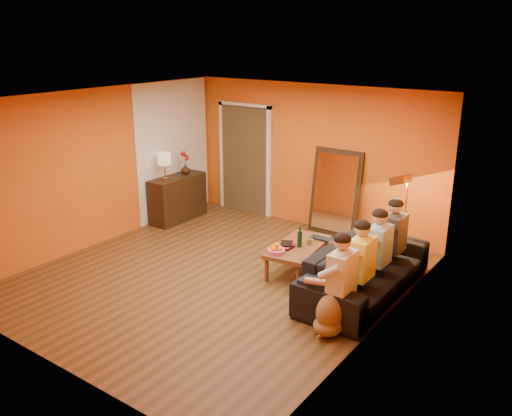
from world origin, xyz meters
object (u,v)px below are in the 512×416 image
Objects in this scene: sideboard at (178,198)px; coffee_table at (298,258)px; person_mid_left at (361,266)px; laptop at (320,240)px; floor_lamp at (404,224)px; sofa at (366,270)px; tumbler at (309,241)px; mirror_frame at (336,192)px; table_lamp at (165,166)px; person_far_right at (394,240)px; person_mid_right at (379,252)px; wine_bottle at (300,237)px; person_far_left at (342,281)px; vase at (185,169)px; dog at (331,308)px.

sideboard reaches higher than coffee_table.
coffee_table is 1.00× the size of person_mid_left.
floor_lamp is at bearing 30.53° from laptop.
tumbler is at bearing 78.14° from sofa.
mirror_frame reaches higher than person_mid_left.
table_lamp is (0.00, -0.30, 0.68)m from sideboard.
coffee_table is at bearing -156.18° from person_far_right.
person_mid_right is (1.26, 0.01, 0.40)m from coffee_table.
sofa is at bearing -11.86° from tumbler.
tumbler is (3.23, -0.57, 0.04)m from sideboard.
mirror_frame is at bearing 108.10° from laptop.
floor_lamp reaches higher than table_lamp.
sideboard is at bearing 166.89° from wine_bottle.
table_lamp is at bearing 161.32° from person_far_left.
sofa reaches higher than coffee_table.
person_mid_right and person_far_right have the same top height.
person_far_right reaches higher than laptop.
vase reaches higher than sideboard.
table_lamp reaches higher than sideboard.
dog is 1.73m from wine_bottle.
laptop is at bearing 75.38° from tumbler.
person_mid_right is (4.37, -0.68, 0.18)m from sideboard.
laptop is (-1.08, 0.89, -0.18)m from person_mid_left.
floor_lamp is at bearing -26.19° from mirror_frame.
coffee_table is at bearing -12.43° from sideboard.
table_lamp is 0.42× the size of coffee_table.
sideboard is 3.28m from tumbler.
laptop is at bearing 140.49° from person_mid_left.
vase is (-4.37, 0.38, 0.33)m from person_far_right.
wine_bottle is at bearing 157.89° from person_mid_left.
tumbler is 0.27× the size of laptop.
coffee_table is 0.31m from tumbler.
person_far_right is (0.13, 0.65, 0.25)m from sofa.
sideboard is 3.81× the size of wine_bottle.
sofa is 25.08× the size of tumbler.
mirror_frame is at bearing 131.95° from person_mid_right.
table_lamp is at bearing 83.57° from sofa.
person_far_left reaches higher than sideboard.
person_mid_left is 3.94× the size of wine_bottle.
dog is (4.34, -1.97, -0.11)m from sideboard.
dog is (0.00, -2.28, -0.40)m from floor_lamp.
dog reaches higher than laptop.
dog is at bearing -175.19° from sofa.
person_mid_left is (0.03, -1.55, -0.11)m from floor_lamp.
vase reaches higher than laptop.
wine_bottle is at bearing -78.56° from mirror_frame.
mirror_frame is 1.25× the size of person_mid_right.
person_far_left is (4.37, -1.48, -0.49)m from table_lamp.
dog is at bearing -21.01° from table_lamp.
person_mid_left is at bearing -30.11° from tumbler.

